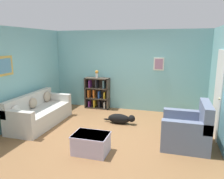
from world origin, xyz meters
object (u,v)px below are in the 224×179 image
at_px(recliner_chair, 188,130).
at_px(coffee_table, 91,143).
at_px(bookshelf, 97,93).
at_px(couch, 39,113).
at_px(vase, 97,74).
at_px(dog, 121,119).

relative_size(recliner_chair, coffee_table, 1.38).
height_order(bookshelf, recliner_chair, bookshelf).
relative_size(couch, vase, 7.77).
bearing_deg(coffee_table, couch, 150.30).
bearing_deg(coffee_table, vase, 107.58).
relative_size(bookshelf, vase, 4.11).
bearing_deg(vase, coffee_table, -72.42).
distance_m(couch, vase, 2.28).
relative_size(bookshelf, recliner_chair, 1.06).
height_order(couch, dog, couch).
bearing_deg(bookshelf, recliner_chair, -36.68).
xyz_separation_m(bookshelf, dog, (1.12, -1.22, -0.37)).
xyz_separation_m(recliner_chair, vase, (-2.83, 2.09, 0.84)).
distance_m(couch, bookshelf, 2.13).
xyz_separation_m(coffee_table, dog, (0.18, 1.75, -0.07)).
xyz_separation_m(coffee_table, vase, (-0.94, 2.96, 0.98)).
bearing_deg(vase, dog, -47.05).
bearing_deg(dog, bookshelf, 132.41).
distance_m(couch, coffee_table, 2.25).
distance_m(dog, vase, 1.95).
bearing_deg(bookshelf, couch, -118.63).
distance_m(couch, recliner_chair, 3.85).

